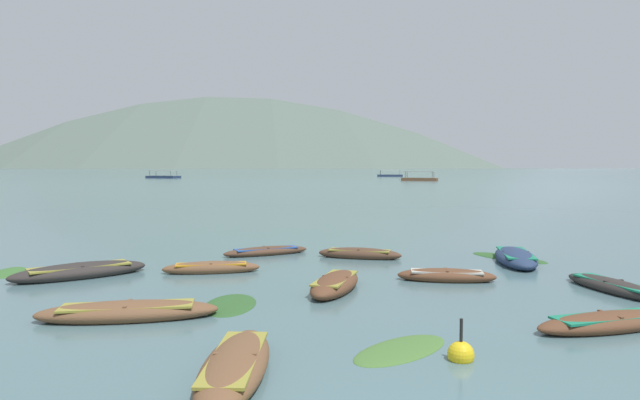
% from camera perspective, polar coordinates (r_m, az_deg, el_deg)
% --- Properties ---
extents(ground_plane, '(6000.00, 6000.00, 0.00)m').
position_cam_1_polar(ground_plane, '(1505.61, 3.18, 3.37)').
color(ground_plane, slate).
extents(mountain_1, '(1592.71, 1592.71, 530.01)m').
position_cam_1_polar(mountain_1, '(1638.62, -6.28, 12.68)').
color(mountain_1, '#56665B').
rests_on(mountain_1, ground).
extents(mountain_2, '(952.64, 952.64, 235.32)m').
position_cam_1_polar(mountain_2, '(1883.89, 18.77, 6.80)').
color(mountain_2, slate).
rests_on(mountain_2, ground).
extents(rowboat_0, '(1.19, 3.80, 0.56)m').
position_cam_1_polar(rowboat_0, '(9.86, -8.87, -16.76)').
color(rowboat_0, brown).
rests_on(rowboat_0, ground).
extents(rowboat_1, '(3.88, 2.20, 0.46)m').
position_cam_1_polar(rowboat_1, '(13.93, 28.01, -11.19)').
color(rowboat_1, brown).
rests_on(rowboat_1, ground).
extents(rowboat_2, '(4.34, 1.96, 0.52)m').
position_cam_1_polar(rowboat_2, '(13.88, -19.43, -10.95)').
color(rowboat_2, brown).
rests_on(rowboat_2, ground).
extents(rowboat_3, '(1.84, 4.19, 0.62)m').
position_cam_1_polar(rowboat_3, '(21.69, 19.73, -5.68)').
color(rowboat_3, navy).
rests_on(rowboat_3, ground).
extents(rowboat_4, '(4.09, 3.66, 0.58)m').
position_cam_1_polar(rowboat_4, '(19.50, -23.75, -6.83)').
color(rowboat_4, '#2D2826').
rests_on(rowboat_4, ground).
extents(rowboat_5, '(3.35, 1.48, 0.48)m').
position_cam_1_polar(rowboat_5, '(18.98, -11.27, -6.97)').
color(rowboat_5, brown).
rests_on(rowboat_5, ground).
extents(rowboat_6, '(3.40, 1.52, 0.51)m').
position_cam_1_polar(rowboat_6, '(21.55, 4.15, -5.63)').
color(rowboat_6, '#4C3323').
rests_on(rowboat_6, ground).
extents(rowboat_7, '(1.87, 3.45, 0.59)m').
position_cam_1_polar(rowboat_7, '(15.99, 1.59, -8.76)').
color(rowboat_7, brown).
rests_on(rowboat_7, ground).
extents(rowboat_8, '(3.12, 1.16, 0.48)m').
position_cam_1_polar(rowboat_8, '(17.77, 13.07, -7.71)').
color(rowboat_8, brown).
rests_on(rowboat_8, ground).
extents(rowboat_9, '(2.00, 3.61, 0.44)m').
position_cam_1_polar(rowboat_9, '(17.96, 28.28, -7.97)').
color(rowboat_9, '#2D2826').
rests_on(rowboat_9, ground).
extents(rowboat_10, '(3.56, 2.47, 0.42)m').
position_cam_1_polar(rowboat_10, '(22.43, -5.64, -5.35)').
color(rowboat_10, '#4C3323').
rests_on(rowboat_10, ground).
extents(ferry_0, '(9.17, 3.86, 2.54)m').
position_cam_1_polar(ferry_0, '(195.10, 7.32, 2.57)').
color(ferry_0, navy).
rests_on(ferry_0, ground).
extents(ferry_1, '(11.31, 7.41, 2.54)m').
position_cam_1_polar(ferry_1, '(174.55, -16.04, 2.35)').
color(ferry_1, navy).
rests_on(ferry_1, ground).
extents(ferry_2, '(9.34, 5.47, 2.54)m').
position_cam_1_polar(ferry_2, '(139.68, 10.35, 2.17)').
color(ferry_2, brown).
rests_on(ferry_2, ground).
extents(mooring_buoy, '(0.50, 0.50, 0.93)m').
position_cam_1_polar(mooring_buoy, '(10.84, 14.48, -15.32)').
color(mooring_buoy, yellow).
rests_on(mooring_buoy, ground).
extents(weed_patch_0, '(2.52, 2.59, 0.14)m').
position_cam_1_polar(weed_patch_0, '(11.17, 8.45, -15.23)').
color(weed_patch_0, '#477033').
rests_on(weed_patch_0, ground).
extents(weed_patch_2, '(3.06, 3.35, 0.14)m').
position_cam_1_polar(weed_patch_2, '(22.77, 19.08, -5.73)').
color(weed_patch_2, '#2D5628').
rests_on(weed_patch_2, ground).
extents(weed_patch_3, '(1.41, 2.42, 0.14)m').
position_cam_1_polar(weed_patch_3, '(14.58, -9.37, -10.76)').
color(weed_patch_3, '#2D5628').
rests_on(weed_patch_3, ground).
extents(weed_patch_4, '(1.63, 2.32, 0.14)m').
position_cam_1_polar(weed_patch_4, '(21.35, -29.69, -6.61)').
color(weed_patch_4, '#38662D').
rests_on(weed_patch_4, ground).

